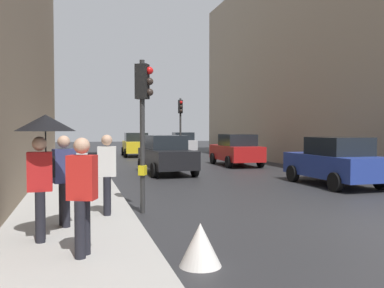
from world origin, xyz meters
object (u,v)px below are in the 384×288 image
object	(u,v)px
traffic_light_far_median	(181,118)
car_dark_suv	(166,155)
pedestrian_with_grey_backpack	(62,175)
car_blue_van	(335,161)
car_yellow_taxi	(136,145)
pedestrian_with_black_backpack	(105,169)
pedestrian_in_red_jacket	(82,191)
pedestrian_with_umbrella	(44,142)
car_red_sedan	(236,150)
traffic_light_near_right	(143,108)
car_silver_hatchback	(183,143)
warning_sign_triangle	(200,244)

from	to	relation	value
traffic_light_far_median	car_dark_suv	bearing A→B (deg)	-109.10
traffic_light_far_median	pedestrian_with_grey_backpack	world-z (taller)	traffic_light_far_median
car_dark_suv	car_blue_van	xyz separation A→B (m)	(5.07, -5.53, 0.00)
car_yellow_taxi	pedestrian_with_black_backpack	world-z (taller)	pedestrian_with_black_backpack
pedestrian_in_red_jacket	pedestrian_with_black_backpack	bearing A→B (deg)	80.12
traffic_light_far_median	pedestrian_with_umbrella	xyz separation A→B (m)	(-6.84, -18.00, -0.90)
car_blue_van	pedestrian_with_black_backpack	size ratio (longest dim) A/B	2.39
traffic_light_far_median	car_yellow_taxi	bearing A→B (deg)	109.92
car_dark_suv	car_blue_van	bearing A→B (deg)	-47.52
pedestrian_with_black_backpack	pedestrian_with_grey_backpack	distance (m)	1.26
pedestrian_in_red_jacket	traffic_light_far_median	bearing A→B (deg)	71.91
car_blue_van	pedestrian_with_grey_backpack	size ratio (longest dim) A/B	2.39
car_blue_van	pedestrian_with_umbrella	xyz separation A→B (m)	(-9.53, -5.60, 0.96)
pedestrian_with_umbrella	pedestrian_in_red_jacket	size ratio (longest dim) A/B	1.21
car_red_sedan	car_yellow_taxi	bearing A→B (deg)	114.23
traffic_light_near_right	traffic_light_far_median	size ratio (longest dim) A/B	0.93
traffic_light_near_right	car_red_sedan	bearing A→B (deg)	58.76
car_silver_hatchback	car_dark_suv	bearing A→B (deg)	-106.88
car_yellow_taxi	pedestrian_with_umbrella	size ratio (longest dim) A/B	1.99
car_silver_hatchback	car_red_sedan	xyz separation A→B (m)	(-0.08, -12.47, 0.00)
traffic_light_near_right	pedestrian_with_umbrella	bearing A→B (deg)	-128.71
traffic_light_far_median	car_dark_suv	size ratio (longest dim) A/B	0.93
traffic_light_near_right	pedestrian_with_black_backpack	size ratio (longest dim) A/B	2.10
car_red_sedan	warning_sign_triangle	bearing A→B (deg)	-113.42
traffic_light_near_right	car_silver_hatchback	world-z (taller)	traffic_light_near_right
car_dark_suv	warning_sign_triangle	size ratio (longest dim) A/B	6.60
traffic_light_far_median	warning_sign_triangle	size ratio (longest dim) A/B	6.13
car_yellow_taxi	car_silver_hatchback	xyz separation A→B (m)	(4.35, 2.97, 0.00)
car_dark_suv	pedestrian_with_grey_backpack	bearing A→B (deg)	-112.55
pedestrian_with_grey_backpack	warning_sign_triangle	size ratio (longest dim) A/B	2.72
traffic_light_near_right	pedestrian_in_red_jacket	xyz separation A→B (m)	(-1.48, -3.67, -1.44)
traffic_light_near_right	car_silver_hatchback	size ratio (longest dim) A/B	0.86
pedestrian_with_umbrella	pedestrian_with_grey_backpack	size ratio (longest dim) A/B	1.21
car_blue_van	pedestrian_in_red_jacket	world-z (taller)	pedestrian_in_red_jacket
car_red_sedan	pedestrian_with_umbrella	world-z (taller)	pedestrian_with_umbrella
car_silver_hatchback	pedestrian_with_black_backpack	world-z (taller)	pedestrian_with_black_backpack
pedestrian_with_umbrella	car_silver_hatchback	bearing A→B (deg)	71.01
car_silver_hatchback	pedestrian_with_umbrella	bearing A→B (deg)	-108.99
car_silver_hatchback	warning_sign_triangle	world-z (taller)	car_silver_hatchback
car_red_sedan	pedestrian_with_umbrella	xyz separation A→B (m)	(-9.07, -14.12, 0.96)
pedestrian_with_black_backpack	pedestrian_with_grey_backpack	size ratio (longest dim) A/B	1.00
car_dark_suv	car_red_sedan	bearing A→B (deg)	32.92
car_dark_suv	car_yellow_taxi	bearing A→B (deg)	88.46
pedestrian_with_grey_backpack	pedestrian_in_red_jacket	world-z (taller)	same
car_yellow_taxi	traffic_light_near_right	bearing A→B (deg)	-97.34
warning_sign_triangle	pedestrian_with_grey_backpack	bearing A→B (deg)	129.70
car_dark_suv	pedestrian_with_black_backpack	bearing A→B (deg)	-109.86
pedestrian_with_black_backpack	pedestrian_in_red_jacket	size ratio (longest dim) A/B	1.00
traffic_light_near_right	pedestrian_with_umbrella	size ratio (longest dim) A/B	1.74
car_red_sedan	pedestrian_with_grey_backpack	distance (m)	15.83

